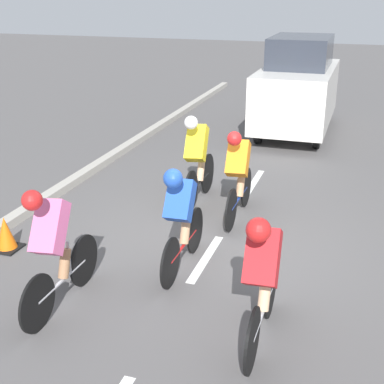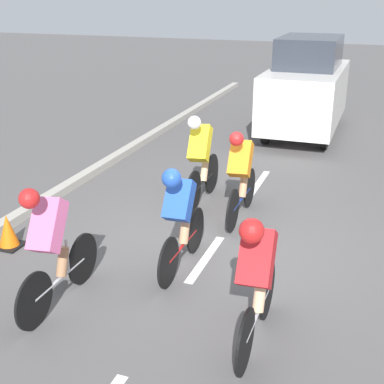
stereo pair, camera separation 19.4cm
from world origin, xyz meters
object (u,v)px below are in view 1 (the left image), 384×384
object	(u,v)px
cyclist_orange	(238,173)
traffic_cone	(6,234)
support_car	(298,87)
cyclist_red	(262,276)
cyclist_pink	(53,245)
cyclist_blue	(181,215)
cyclist_yellow	(197,157)

from	to	relation	value
cyclist_orange	traffic_cone	xyz separation A→B (m)	(2.84, 2.03, -0.55)
cyclist_orange	support_car	size ratio (longest dim) A/B	0.44
cyclist_red	support_car	world-z (taller)	support_car
cyclist_pink	cyclist_red	bearing A→B (deg)	-178.79
cyclist_pink	cyclist_blue	size ratio (longest dim) A/B	1.01
cyclist_yellow	cyclist_red	world-z (taller)	cyclist_yellow
cyclist_yellow	cyclist_blue	size ratio (longest dim) A/B	1.03
traffic_cone	cyclist_red	bearing A→B (deg)	164.97
cyclist_orange	cyclist_yellow	size ratio (longest dim) A/B	1.01
cyclist_pink	cyclist_yellow	world-z (taller)	cyclist_yellow
support_car	cyclist_pink	bearing A→B (deg)	80.56
cyclist_orange	cyclist_blue	size ratio (longest dim) A/B	1.04
cyclist_blue	cyclist_red	bearing A→B (deg)	136.44
support_car	cyclist_blue	bearing A→B (deg)	86.83
cyclist_orange	cyclist_yellow	world-z (taller)	cyclist_yellow
cyclist_orange	support_car	bearing A→B (deg)	-91.18
cyclist_pink	traffic_cone	xyz separation A→B (m)	(1.49, -1.07, -0.58)
cyclist_pink	traffic_cone	bearing A→B (deg)	-35.79
cyclist_yellow	support_car	world-z (taller)	support_car
cyclist_orange	cyclist_red	size ratio (longest dim) A/B	1.03
cyclist_yellow	cyclist_blue	distance (m)	2.35
cyclist_pink	cyclist_orange	size ratio (longest dim) A/B	0.98
cyclist_pink	cyclist_red	world-z (taller)	cyclist_pink
cyclist_orange	traffic_cone	distance (m)	3.53
cyclist_blue	traffic_cone	distance (m)	2.60
cyclist_orange	traffic_cone	world-z (taller)	cyclist_orange
cyclist_red	cyclist_yellow	bearing A→B (deg)	-63.11
support_car	traffic_cone	bearing A→B (deg)	69.15
cyclist_pink	cyclist_red	xyz separation A→B (m)	(-2.32, -0.05, 0.00)
cyclist_orange	support_car	distance (m)	5.74
cyclist_red	traffic_cone	xyz separation A→B (m)	(3.81, -1.02, -0.58)
cyclist_red	support_car	distance (m)	8.83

